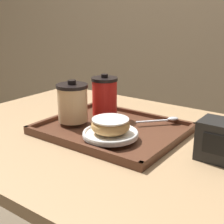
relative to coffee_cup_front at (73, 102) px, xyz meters
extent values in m
cube|color=tan|center=(0.08, 0.03, -0.10)|extent=(1.01, 0.78, 0.03)
cube|color=#512D1E|center=(0.12, 0.04, -0.08)|extent=(0.41, 0.33, 0.01)
cube|color=#512D1E|center=(0.12, -0.12, -0.06)|extent=(0.41, 0.01, 0.01)
cube|color=#512D1E|center=(0.12, 0.20, -0.06)|extent=(0.41, 0.01, 0.01)
cube|color=#512D1E|center=(-0.08, 0.04, -0.06)|extent=(0.01, 0.33, 0.01)
cube|color=#512D1E|center=(0.32, 0.04, -0.06)|extent=(0.01, 0.33, 0.01)
cylinder|color=#E0B784|center=(0.00, 0.00, -0.01)|extent=(0.09, 0.09, 0.11)
cylinder|color=black|center=(0.00, 0.00, 0.05)|extent=(0.10, 0.10, 0.01)
cylinder|color=black|center=(0.00, 0.00, 0.06)|extent=(0.03, 0.03, 0.01)
cylinder|color=red|center=(0.04, 0.11, 0.00)|extent=(0.08, 0.08, 0.11)
cylinder|color=black|center=(0.04, 0.11, 0.06)|extent=(0.09, 0.09, 0.01)
cylinder|color=black|center=(0.04, 0.11, 0.07)|extent=(0.02, 0.02, 0.01)
cylinder|color=white|center=(0.17, -0.04, -0.05)|extent=(0.15, 0.15, 0.01)
torus|color=white|center=(0.17, -0.04, -0.05)|extent=(0.15, 0.15, 0.01)
torus|color=tan|center=(0.17, -0.04, -0.03)|extent=(0.11, 0.11, 0.03)
cylinder|color=white|center=(0.17, -0.04, -0.01)|extent=(0.10, 0.10, 0.00)
ellipsoid|color=silver|center=(0.25, 0.18, -0.05)|extent=(0.04, 0.04, 0.01)
cube|color=silver|center=(0.21, 0.13, -0.06)|extent=(0.07, 0.08, 0.00)
cube|color=black|center=(0.45, 0.05, -0.03)|extent=(0.11, 0.08, 0.10)
cube|color=black|center=(0.45, 0.00, -0.03)|extent=(0.07, 0.00, 0.05)
camera|label=1|loc=(0.64, -0.67, 0.26)|focal=50.00mm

